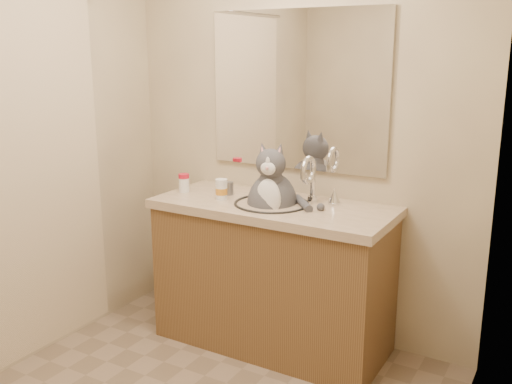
# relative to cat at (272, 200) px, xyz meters

# --- Properties ---
(room) EXTENTS (2.22, 2.52, 2.42)m
(room) POSITION_rel_cat_xyz_m (0.01, -0.96, 0.33)
(room) COLOR #88735E
(room) RESTS_ON ground
(vanity) EXTENTS (1.34, 0.59, 1.12)m
(vanity) POSITION_rel_cat_xyz_m (0.01, 0.00, -0.42)
(vanity) COLOR brown
(vanity) RESTS_ON ground
(mirror) EXTENTS (1.10, 0.02, 0.90)m
(mirror) POSITION_rel_cat_xyz_m (0.01, 0.27, 0.58)
(mirror) COLOR white
(mirror) RESTS_ON room
(shower_curtain) EXTENTS (0.02, 1.30, 1.93)m
(shower_curtain) POSITION_rel_cat_xyz_m (-1.04, -0.86, 0.16)
(shower_curtain) COLOR beige
(shower_curtain) RESTS_ON ground
(cat) EXTENTS (0.45, 0.37, 0.55)m
(cat) POSITION_rel_cat_xyz_m (0.00, 0.00, 0.00)
(cat) COLOR #4D4D53
(cat) RESTS_ON vanity
(pill_bottle_redcap) EXTENTS (0.07, 0.07, 0.11)m
(pill_bottle_redcap) POSITION_rel_cat_xyz_m (-0.58, -0.04, 0.04)
(pill_bottle_redcap) COLOR white
(pill_bottle_redcap) RESTS_ON vanity
(pill_bottle_orange) EXTENTS (0.08, 0.08, 0.12)m
(pill_bottle_orange) POSITION_rel_cat_xyz_m (-0.29, -0.07, 0.04)
(pill_bottle_orange) COLOR white
(pill_bottle_orange) RESTS_ON vanity
(grey_canister) EXTENTS (0.06, 0.06, 0.08)m
(grey_canister) POSITION_rel_cat_xyz_m (-0.31, 0.04, 0.02)
(grey_canister) COLOR slate
(grey_canister) RESTS_ON vanity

